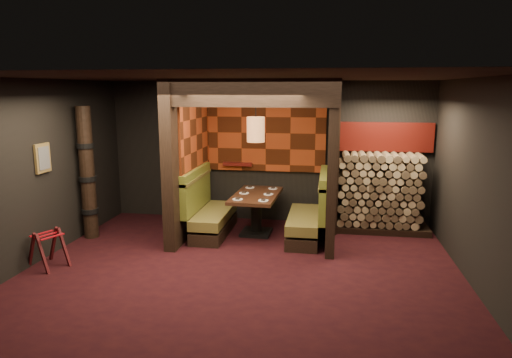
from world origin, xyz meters
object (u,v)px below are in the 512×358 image
at_px(booth_bench_left, 209,213).
at_px(booth_bench_right, 310,217).
at_px(pendant_lamp, 256,129).
at_px(luggage_rack, 48,247).
at_px(dining_table, 256,206).
at_px(firewood_stack, 383,193).
at_px(totem_column, 87,174).

bearing_deg(booth_bench_left, booth_bench_right, 0.00).
xyz_separation_m(booth_bench_left, booth_bench_right, (1.89, 0.00, 0.00)).
height_order(pendant_lamp, luggage_rack, pendant_lamp).
bearing_deg(dining_table, booth_bench_right, -6.35).
distance_m(booth_bench_right, firewood_stack, 1.56).
bearing_deg(booth_bench_right, pendant_lamp, 176.49).
bearing_deg(luggage_rack, booth_bench_left, 44.61).
xyz_separation_m(totem_column, firewood_stack, (5.33, 1.25, -0.44)).
bearing_deg(luggage_rack, pendant_lamp, 35.18).
distance_m(luggage_rack, totem_column, 1.68).
height_order(booth_bench_left, pendant_lamp, pendant_lamp).
height_order(luggage_rack, totem_column, totem_column).
xyz_separation_m(dining_table, luggage_rack, (-2.90, -2.09, -0.23)).
relative_size(luggage_rack, totem_column, 0.29).
relative_size(booth_bench_right, dining_table, 1.07).
relative_size(booth_bench_left, dining_table, 1.07).
bearing_deg(booth_bench_left, dining_table, 7.15).
xyz_separation_m(booth_bench_left, luggage_rack, (-2.01, -1.98, -0.09)).
xyz_separation_m(booth_bench_left, totem_column, (-2.09, -0.55, 0.79)).
distance_m(booth_bench_right, totem_column, 4.10).
bearing_deg(luggage_rack, booth_bench_right, 26.93).
relative_size(pendant_lamp, luggage_rack, 1.60).
xyz_separation_m(booth_bench_left, pendant_lamp, (0.89, 0.06, 1.58)).
bearing_deg(pendant_lamp, luggage_rack, -144.82).
height_order(pendant_lamp, firewood_stack, pendant_lamp).
height_order(booth_bench_right, pendant_lamp, pendant_lamp).
relative_size(booth_bench_right, firewood_stack, 0.92).
relative_size(pendant_lamp, firewood_stack, 0.64).
distance_m(booth_bench_right, dining_table, 1.02).
relative_size(booth_bench_left, booth_bench_right, 1.00).
height_order(dining_table, firewood_stack, firewood_stack).
height_order(booth_bench_left, luggage_rack, booth_bench_left).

